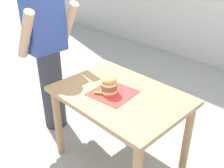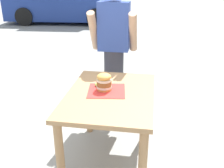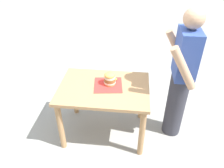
{
  "view_description": "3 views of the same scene",
  "coord_description": "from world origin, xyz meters",
  "px_view_note": "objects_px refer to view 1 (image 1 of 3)",
  "views": [
    {
      "loc": [
        -1.37,
        -1.29,
        1.85
      ],
      "look_at": [
        0.0,
        0.1,
        0.8
      ],
      "focal_mm": 42.0,
      "sensor_mm": 36.0,
      "label": 1
    },
    {
      "loc": [
        0.36,
        -2.12,
        1.75
      ],
      "look_at": [
        0.0,
        0.1,
        0.8
      ],
      "focal_mm": 42.0,
      "sensor_mm": 36.0,
      "label": 2
    },
    {
      "loc": [
        2.13,
        0.34,
        2.27
      ],
      "look_at": [
        0.0,
        0.1,
        0.8
      ],
      "focal_mm": 35.0,
      "sensor_mm": 36.0,
      "label": 3
    }
  ],
  "objects_px": {
    "sandwich": "(109,85)",
    "pickle_spear": "(99,93)",
    "patio_table": "(120,106)",
    "diner_across_table": "(48,52)"
  },
  "relations": [
    {
      "from": "patio_table",
      "to": "pickle_spear",
      "type": "bearing_deg",
      "value": 143.27
    },
    {
      "from": "pickle_spear",
      "to": "patio_table",
      "type": "bearing_deg",
      "value": -36.73
    },
    {
      "from": "pickle_spear",
      "to": "diner_across_table",
      "type": "bearing_deg",
      "value": 87.57
    },
    {
      "from": "sandwich",
      "to": "diner_across_table",
      "type": "height_order",
      "value": "diner_across_table"
    },
    {
      "from": "sandwich",
      "to": "pickle_spear",
      "type": "distance_m",
      "value": 0.11
    },
    {
      "from": "sandwich",
      "to": "pickle_spear",
      "type": "height_order",
      "value": "sandwich"
    },
    {
      "from": "sandwich",
      "to": "diner_across_table",
      "type": "bearing_deg",
      "value": 92.61
    },
    {
      "from": "patio_table",
      "to": "sandwich",
      "type": "height_order",
      "value": "sandwich"
    },
    {
      "from": "pickle_spear",
      "to": "diner_across_table",
      "type": "distance_m",
      "value": 0.81
    },
    {
      "from": "patio_table",
      "to": "sandwich",
      "type": "xyz_separation_m",
      "value": [
        -0.07,
        0.07,
        0.21
      ]
    }
  ]
}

